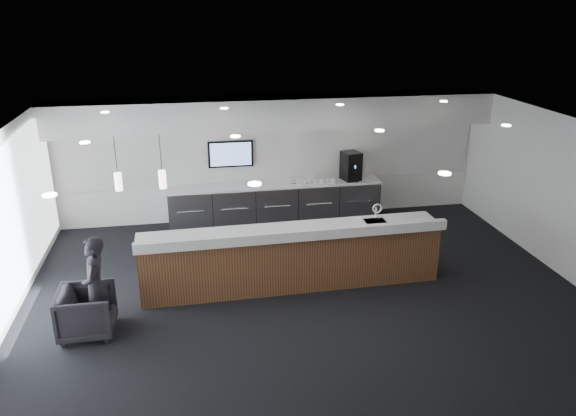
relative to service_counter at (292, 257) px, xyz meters
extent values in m
plane|color=black|center=(0.19, -0.41, -0.57)|extent=(10.00, 10.00, 0.00)
cube|color=black|center=(0.19, -0.41, 2.43)|extent=(10.00, 8.00, 0.02)
cube|color=white|center=(0.19, 3.59, 0.93)|extent=(10.00, 0.02, 3.00)
cube|color=white|center=(5.19, -0.41, 0.93)|extent=(0.02, 8.00, 3.00)
cube|color=silver|center=(0.19, 3.14, 2.08)|extent=(10.00, 0.90, 0.70)
cube|color=silver|center=(0.19, 3.56, 1.03)|extent=(9.80, 0.06, 1.40)
cube|color=#A6B8C8|center=(-4.77, -0.41, 0.93)|extent=(0.04, 7.36, 2.55)
cube|color=gray|center=(0.19, 3.23, -0.12)|extent=(5.00, 0.60, 0.90)
cube|color=white|center=(0.19, 3.23, 0.35)|extent=(5.06, 0.66, 0.05)
cylinder|color=white|center=(-1.81, 2.91, -0.08)|extent=(0.60, 0.02, 0.02)
cylinder|color=white|center=(-0.81, 2.91, -0.08)|extent=(0.60, 0.02, 0.02)
cylinder|color=white|center=(0.19, 2.91, -0.08)|extent=(0.60, 0.02, 0.02)
cylinder|color=white|center=(1.19, 2.91, -0.08)|extent=(0.60, 0.02, 0.02)
cylinder|color=white|center=(2.19, 2.91, -0.08)|extent=(0.60, 0.02, 0.02)
cube|color=black|center=(-0.81, 3.50, 1.08)|extent=(1.05, 0.07, 0.62)
cube|color=blue|center=(-0.81, 3.46, 1.08)|extent=(0.95, 0.01, 0.54)
cylinder|color=beige|center=(-2.21, 0.39, 1.68)|extent=(0.12, 0.12, 0.30)
cylinder|color=beige|center=(-2.91, 0.39, 1.68)|extent=(0.12, 0.12, 0.30)
cube|color=#562A1C|center=(0.00, 0.01, -0.05)|extent=(5.48, 0.88, 1.05)
cube|color=white|center=(0.00, 0.01, 0.51)|extent=(5.56, 0.97, 0.06)
cube|color=white|center=(0.01, -0.41, 0.60)|extent=(5.55, 0.24, 0.18)
cylinder|color=white|center=(1.61, 0.15, 0.68)|extent=(0.04, 0.04, 0.28)
torus|color=white|center=(1.61, 0.09, 0.82)|extent=(0.19, 0.03, 0.19)
cube|color=black|center=(2.03, 3.24, 0.72)|extent=(0.48, 0.51, 0.68)
cube|color=white|center=(2.03, 3.00, 0.39)|extent=(0.24, 0.12, 0.02)
cube|color=silver|center=(0.62, 3.17, 0.48)|extent=(0.15, 0.04, 0.20)
cube|color=silver|center=(1.02, 3.13, 0.50)|extent=(0.19, 0.06, 0.25)
imported|color=black|center=(-3.49, -1.02, -0.18)|extent=(0.86, 0.84, 0.78)
imported|color=black|center=(-3.31, -1.03, 0.25)|extent=(0.41, 0.61, 1.65)
imported|color=white|center=(1.57, 3.10, 0.42)|extent=(0.10, 0.10, 0.09)
imported|color=white|center=(1.43, 3.10, 0.42)|extent=(0.14, 0.14, 0.09)
imported|color=white|center=(1.29, 3.10, 0.42)|extent=(0.12, 0.12, 0.09)
imported|color=white|center=(1.15, 3.10, 0.42)|extent=(0.13, 0.13, 0.09)
imported|color=white|center=(1.01, 3.10, 0.42)|extent=(0.13, 0.13, 0.09)
imported|color=white|center=(0.87, 3.10, 0.42)|extent=(0.11, 0.11, 0.09)
imported|color=white|center=(0.73, 3.10, 0.42)|extent=(0.14, 0.14, 0.09)
camera|label=1|loc=(-1.73, -9.19, 4.44)|focal=35.00mm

